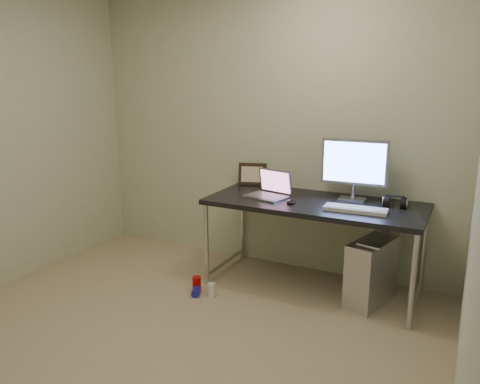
% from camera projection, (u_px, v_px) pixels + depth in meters
% --- Properties ---
extents(floor, '(3.50, 3.50, 0.00)m').
position_uv_depth(floor, '(154.00, 351.00, 3.03)').
color(floor, tan).
rests_on(floor, ground).
extents(wall_back, '(3.50, 0.02, 2.50)m').
position_uv_depth(wall_back, '(266.00, 131.00, 4.24)').
color(wall_back, beige).
rests_on(wall_back, ground).
extents(wall_right, '(0.02, 3.50, 2.50)m').
position_uv_depth(wall_right, '(479.00, 194.00, 1.96)').
color(wall_right, beige).
rests_on(wall_right, ground).
extents(desk, '(1.73, 0.76, 0.75)m').
position_uv_depth(desk, '(314.00, 210.00, 3.79)').
color(desk, black).
rests_on(desk, ground).
extents(tower_computer, '(0.34, 0.53, 0.55)m').
position_uv_depth(tower_computer, '(372.00, 272.00, 3.62)').
color(tower_computer, silver).
rests_on(tower_computer, ground).
extents(cable_a, '(0.01, 0.16, 0.69)m').
position_uv_depth(cable_a, '(376.00, 239.00, 3.94)').
color(cable_a, black).
rests_on(cable_a, ground).
extents(cable_b, '(0.02, 0.11, 0.71)m').
position_uv_depth(cable_b, '(386.00, 243.00, 3.89)').
color(cable_b, black).
rests_on(cable_b, ground).
extents(can_red, '(0.08, 0.08, 0.13)m').
position_uv_depth(can_red, '(197.00, 284.00, 3.86)').
color(can_red, '#BD0606').
rests_on(can_red, ground).
extents(can_white, '(0.08, 0.08, 0.11)m').
position_uv_depth(can_white, '(211.00, 290.00, 3.77)').
color(can_white, white).
rests_on(can_white, ground).
extents(can_blue, '(0.11, 0.14, 0.07)m').
position_uv_depth(can_blue, '(196.00, 291.00, 3.80)').
color(can_blue, '#2220B1').
rests_on(can_blue, ground).
extents(laptop, '(0.37, 0.33, 0.22)m').
position_uv_depth(laptop, '(270.00, 191.00, 3.91)').
color(laptop, '#9F9FA5').
rests_on(laptop, desk).
extents(monitor, '(0.53, 0.17, 0.50)m').
position_uv_depth(monitor, '(354.00, 165.00, 3.74)').
color(monitor, '#9F9FA5').
rests_on(monitor, desk).
extents(keyboard, '(0.47, 0.18, 0.03)m').
position_uv_depth(keyboard, '(355.00, 209.00, 3.49)').
color(keyboard, silver).
rests_on(keyboard, desk).
extents(mouse_right, '(0.08, 0.12, 0.04)m').
position_uv_depth(mouse_right, '(382.00, 211.00, 3.44)').
color(mouse_right, black).
rests_on(mouse_right, desk).
extents(mouse_left, '(0.10, 0.13, 0.04)m').
position_uv_depth(mouse_left, '(291.00, 201.00, 3.71)').
color(mouse_left, black).
rests_on(mouse_left, desk).
extents(headphones, '(0.18, 0.11, 0.12)m').
position_uv_depth(headphones, '(395.00, 203.00, 3.60)').
color(headphones, black).
rests_on(headphones, desk).
extents(picture_frame, '(0.27, 0.15, 0.21)m').
position_uv_depth(picture_frame, '(252.00, 174.00, 4.32)').
color(picture_frame, black).
rests_on(picture_frame, desk).
extents(webcam, '(0.04, 0.04, 0.12)m').
position_uv_depth(webcam, '(280.00, 178.00, 4.20)').
color(webcam, silver).
rests_on(webcam, desk).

